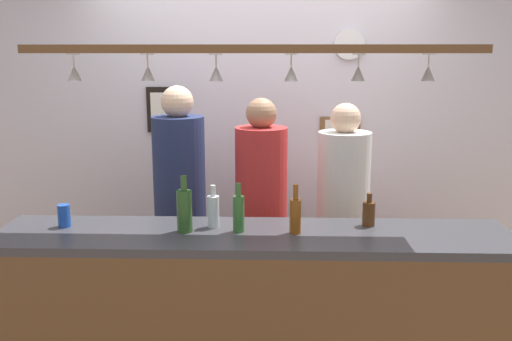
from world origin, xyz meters
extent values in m
cube|color=silver|center=(0.00, 1.10, 1.30)|extent=(4.40, 0.06, 2.60)
cube|color=#38383D|center=(0.00, -0.35, 1.02)|extent=(2.70, 0.55, 0.04)
cube|color=brown|center=(0.00, -0.30, 1.98)|extent=(2.20, 0.36, 0.04)
cylinder|color=silver|center=(-0.89, -0.34, 1.96)|extent=(0.06, 0.06, 0.00)
cylinder|color=silver|center=(-0.89, -0.34, 1.93)|extent=(0.01, 0.01, 0.06)
cone|color=silver|center=(-0.89, -0.34, 1.86)|extent=(0.07, 0.07, 0.08)
cylinder|color=silver|center=(-0.52, -0.34, 1.96)|extent=(0.06, 0.06, 0.00)
cylinder|color=silver|center=(-0.52, -0.34, 1.93)|extent=(0.01, 0.01, 0.06)
cone|color=silver|center=(-0.52, -0.34, 1.86)|extent=(0.07, 0.07, 0.08)
cylinder|color=silver|center=(-0.18, -0.36, 1.96)|extent=(0.06, 0.06, 0.00)
cylinder|color=silver|center=(-0.18, -0.36, 1.93)|extent=(0.01, 0.01, 0.06)
cone|color=silver|center=(-0.18, -0.36, 1.86)|extent=(0.07, 0.07, 0.08)
cylinder|color=silver|center=(0.19, -0.36, 1.96)|extent=(0.06, 0.06, 0.00)
cylinder|color=silver|center=(0.19, -0.36, 1.93)|extent=(0.01, 0.01, 0.06)
cone|color=silver|center=(0.19, -0.36, 1.86)|extent=(0.07, 0.07, 0.08)
cylinder|color=silver|center=(0.52, -0.33, 1.96)|extent=(0.06, 0.06, 0.00)
cylinder|color=silver|center=(0.52, -0.33, 1.93)|extent=(0.01, 0.01, 0.06)
cone|color=silver|center=(0.52, -0.33, 1.86)|extent=(0.07, 0.07, 0.08)
cylinder|color=silver|center=(0.86, -0.31, 1.96)|extent=(0.06, 0.06, 0.00)
cylinder|color=silver|center=(0.86, -0.31, 1.93)|extent=(0.01, 0.01, 0.06)
cone|color=silver|center=(0.86, -0.31, 1.86)|extent=(0.07, 0.07, 0.08)
cube|color=#2D334C|center=(-0.51, 0.42, 0.42)|extent=(0.17, 0.18, 0.84)
cylinder|color=navy|center=(-0.51, 0.42, 1.20)|extent=(0.34, 0.34, 0.73)
sphere|color=beige|center=(-0.51, 0.42, 1.66)|extent=(0.21, 0.21, 0.21)
cube|color=#2D334C|center=(0.02, 0.42, 0.40)|extent=(0.17, 0.18, 0.80)
cylinder|color=red|center=(0.02, 0.42, 1.15)|extent=(0.34, 0.34, 0.70)
sphere|color=#9E7556|center=(0.02, 0.42, 1.59)|extent=(0.20, 0.20, 0.20)
cube|color=#2D334C|center=(0.56, 0.42, 0.39)|extent=(0.17, 0.18, 0.79)
cylinder|color=white|center=(0.56, 0.42, 1.13)|extent=(0.34, 0.34, 0.68)
sphere|color=beige|center=(0.56, 0.42, 1.56)|extent=(0.19, 0.19, 0.19)
cylinder|color=#512D14|center=(0.62, -0.21, 1.11)|extent=(0.07, 0.07, 0.13)
cylinder|color=#512D14|center=(0.62, -0.21, 1.20)|extent=(0.03, 0.03, 0.05)
cylinder|color=#2D5623|center=(-0.36, -0.35, 1.16)|extent=(0.08, 0.08, 0.22)
cylinder|color=#2D5623|center=(-0.36, -0.35, 1.31)|extent=(0.03, 0.03, 0.08)
cylinder|color=silver|center=(-0.22, -0.26, 1.13)|extent=(0.06, 0.06, 0.17)
cylinder|color=silver|center=(-0.22, -0.26, 1.25)|extent=(0.03, 0.03, 0.06)
cylinder|color=brown|center=(0.22, -0.36, 1.14)|extent=(0.06, 0.06, 0.18)
cylinder|color=brown|center=(0.22, -0.36, 1.27)|extent=(0.03, 0.03, 0.08)
cylinder|color=#336B2D|center=(-0.08, -0.34, 1.14)|extent=(0.06, 0.06, 0.19)
cylinder|color=#336B2D|center=(-0.08, -0.34, 1.27)|extent=(0.03, 0.03, 0.07)
cylinder|color=#1E4CB2|center=(-1.02, -0.28, 1.11)|extent=(0.07, 0.07, 0.12)
cube|color=brown|center=(0.60, 1.06, 1.40)|extent=(0.30, 0.02, 0.18)
cube|color=white|center=(0.60, 1.05, 1.40)|extent=(0.23, 0.01, 0.14)
cube|color=black|center=(-0.73, 1.06, 1.54)|extent=(0.26, 0.02, 0.34)
cube|color=white|center=(-0.73, 1.05, 1.54)|extent=(0.20, 0.01, 0.26)
cylinder|color=white|center=(0.65, 1.05, 2.02)|extent=(0.22, 0.03, 0.22)
camera|label=1|loc=(0.10, -3.10, 1.96)|focal=38.87mm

